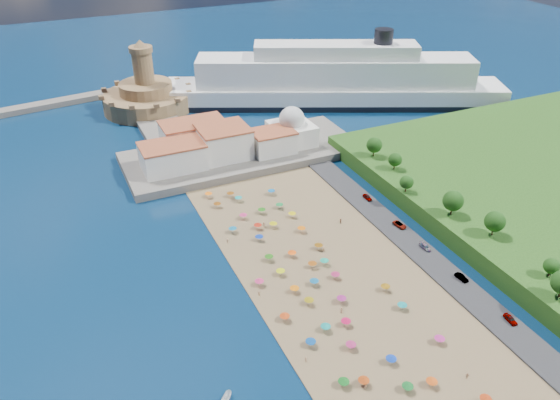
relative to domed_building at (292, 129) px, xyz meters
name	(u,v)px	position (x,y,z in m)	size (l,w,h in m)	color
ground	(304,270)	(-30.00, -71.00, -8.97)	(700.00, 700.00, 0.00)	#071938
terrace	(243,154)	(-20.00, 2.00, -7.47)	(90.00, 36.00, 3.00)	#59544C
jetty	(164,131)	(-42.00, 37.00, -7.77)	(18.00, 70.00, 2.40)	#59544C
waterfront_buildings	(209,144)	(-33.05, 2.64, -1.10)	(57.00, 29.00, 11.00)	silver
domed_building	(292,129)	(0.00, 0.00, 0.00)	(16.00, 16.00, 15.00)	silver
fortress	(147,96)	(-42.00, 67.00, -2.29)	(40.00, 40.00, 32.40)	#9A724D
cruise_ship	(334,83)	(40.46, 38.11, 1.40)	(155.90, 87.52, 35.04)	black
beach_parasols	(319,288)	(-31.25, -81.80, -6.83)	(32.43, 116.87, 2.20)	gray
beachgoers	(310,275)	(-30.32, -74.79, -7.86)	(40.07, 102.12, 1.85)	tan
parked_cars	(424,246)	(6.00, -76.94, -7.61)	(2.79, 68.29, 1.38)	gray
hillside_trees	(466,210)	(19.21, -77.19, 1.30)	(12.85, 108.81, 7.93)	#382314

